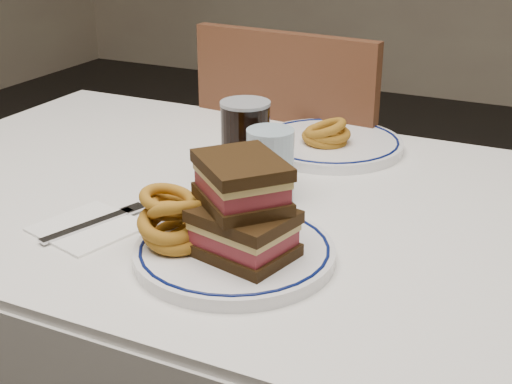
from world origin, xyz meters
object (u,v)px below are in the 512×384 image
at_px(reuben_sandwich, 243,208).
at_px(main_plate, 235,252).
at_px(beer_mug, 247,142).
at_px(far_plate, 329,143).
at_px(chair_far, 305,198).

bearing_deg(reuben_sandwich, main_plate, 158.28).
xyz_separation_m(beer_mug, far_plate, (0.07, 0.22, -0.06)).
bearing_deg(main_plate, chair_far, 104.45).
xyz_separation_m(chair_far, beer_mug, (0.08, -0.48, 0.31)).
distance_m(main_plate, reuben_sandwich, 0.08).
height_order(chair_far, main_plate, chair_far).
distance_m(main_plate, beer_mug, 0.30).
xyz_separation_m(main_plate, beer_mug, (-0.11, 0.27, 0.06)).
relative_size(chair_far, main_plate, 3.38).
bearing_deg(beer_mug, chair_far, 99.31).
relative_size(chair_far, beer_mug, 6.59).
xyz_separation_m(chair_far, main_plate, (0.19, -0.75, 0.25)).
height_order(chair_far, beer_mug, chair_far).
relative_size(reuben_sandwich, beer_mug, 1.15).
bearing_deg(far_plate, reuben_sandwich, -83.25).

